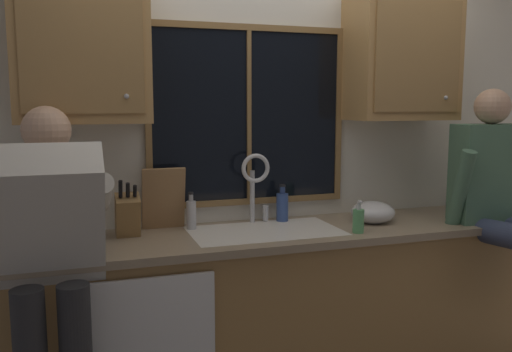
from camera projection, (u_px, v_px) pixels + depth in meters
The scene contains 21 objects.
back_wall at pixel (259, 158), 3.19m from camera, with size 5.38×0.12×2.55m, color silver.
window_glass at pixel (248, 116), 3.06m from camera, with size 1.10×0.02×0.95m, color black.
window_frame_top at pixel (249, 27), 2.99m from camera, with size 1.17×0.02×0.04m, color olive.
window_frame_bottom at pixel (249, 201), 3.12m from camera, with size 1.17×0.02×0.04m, color olive.
window_frame_left at pixel (148, 117), 2.88m from camera, with size 0.04×0.02×0.95m, color olive.
window_frame_right at pixel (339, 115), 3.23m from camera, with size 0.04×0.02×0.95m, color olive.
window_mullion_center at pixel (249, 116), 3.05m from camera, with size 0.02×0.02×0.95m, color olive.
lower_cabinet_run at pixel (280, 314), 2.97m from camera, with size 2.98×0.58×0.88m, color #A07744.
countertop at pixel (281, 234), 2.89m from camera, with size 3.04×0.62×0.04m, color gray.
upper_cabinet_left at pixel (82, 48), 2.59m from camera, with size 0.63×0.36×0.72m.
upper_cabinet_right at pixel (402, 58), 3.15m from camera, with size 0.63×0.36×0.72m.
sink at pixel (265, 249), 2.88m from camera, with size 0.80×0.46×0.21m.
faucet at pixel (256, 180), 3.01m from camera, with size 0.18×0.09×0.40m.
person_standing at pixel (50, 256), 2.22m from camera, with size 0.53×0.68×1.59m.
person_sitting_on_counter at pixel (500, 192), 3.00m from camera, with size 0.54×0.61×1.26m.
knife_block at pixel (128, 216), 2.74m from camera, with size 0.12×0.18×0.32m.
cutting_board at pixel (164, 199), 2.89m from camera, with size 0.23×0.02×0.34m, color #997047.
mixing_bowl at pixel (373, 212), 3.08m from camera, with size 0.25×0.25×0.12m, color silver.
soap_dispenser at pixel (358, 220), 2.82m from camera, with size 0.06×0.07×0.17m.
bottle_green_glass at pixel (282, 206), 3.10m from camera, with size 0.07×0.07×0.21m.
bottle_tall_clear at pixel (191, 214), 2.90m from camera, with size 0.05×0.05×0.20m.
Camera 1 is at (-1.02, -2.95, 1.59)m, focal length 37.70 mm.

